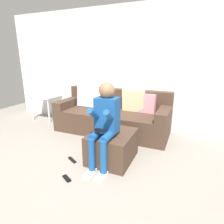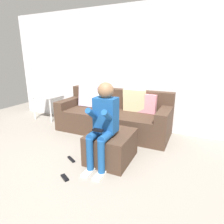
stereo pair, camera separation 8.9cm
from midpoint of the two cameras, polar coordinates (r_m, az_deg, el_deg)
ground_plane at (r=2.53m, az=-12.25°, el=-20.90°), size 8.02×8.02×0.00m
wall_back at (r=4.10m, az=6.69°, el=12.62°), size 6.17×0.10×2.52m
couch_sectional at (r=3.95m, az=1.13°, el=-1.16°), size 2.29×0.89×0.92m
ottoman at (r=2.90m, az=0.63°, el=-10.27°), size 0.61×0.71×0.43m
person_seated at (r=2.59m, az=-1.61°, el=-2.28°), size 0.31×0.60×1.19m
side_table at (r=5.01m, az=-17.97°, el=3.95°), size 0.58×0.58×0.59m
remote_near_ottoman at (r=2.65m, az=-13.06°, el=-18.69°), size 0.16×0.12×0.02m
remote_by_storage_bin at (r=3.03m, az=-11.33°, el=-13.79°), size 0.19×0.13×0.02m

